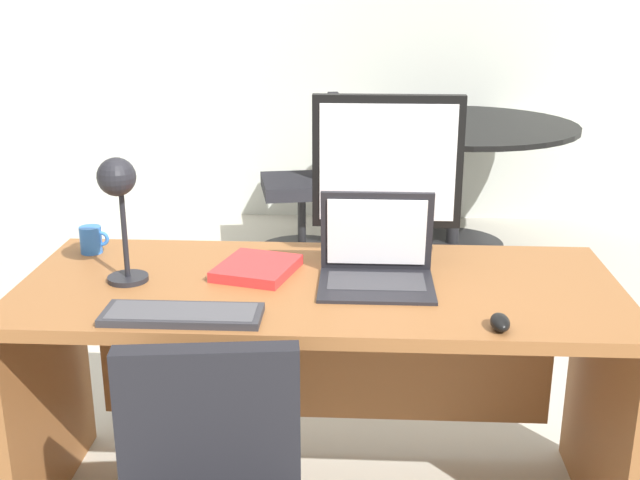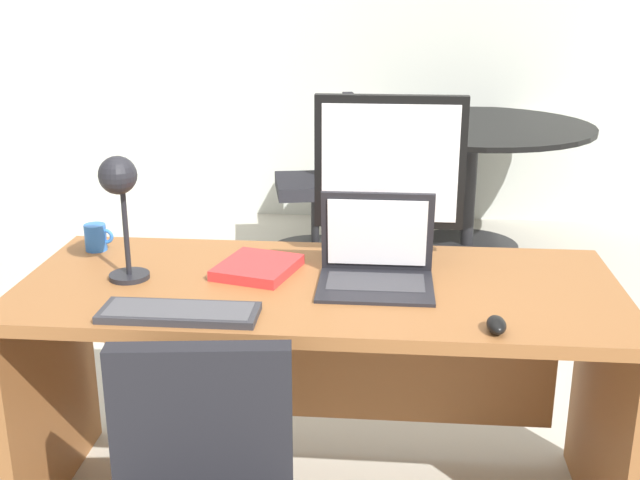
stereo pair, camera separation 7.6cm
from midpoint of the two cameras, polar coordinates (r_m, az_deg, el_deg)
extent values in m
plane|color=#B7B2A3|center=(4.00, 2.40, -5.41)|extent=(12.00, 12.00, 0.00)
cube|color=silver|center=(5.48, 3.55, 16.09)|extent=(10.00, 0.10, 2.80)
cube|color=brown|center=(2.33, 0.85, -3.54)|extent=(1.77, 0.74, 0.04)
cube|color=brown|center=(2.69, -18.16, -10.27)|extent=(0.04, 0.66, 0.72)
cube|color=brown|center=(2.59, 20.66, -11.75)|extent=(0.04, 0.66, 0.72)
cube|color=brown|center=(2.72, 1.26, -8.06)|extent=(1.55, 0.02, 0.50)
cube|color=black|center=(2.55, 5.73, -1.05)|extent=(0.20, 0.16, 0.01)
cube|color=black|center=(2.55, 5.76, 0.09)|extent=(0.04, 0.02, 0.09)
cube|color=black|center=(2.47, 5.95, 5.61)|extent=(0.47, 0.04, 0.42)
cube|color=white|center=(2.45, 5.96, 5.50)|extent=(0.42, 0.00, 0.37)
cube|color=black|center=(2.29, 4.98, -3.35)|extent=(0.33, 0.27, 0.01)
cube|color=#38383D|center=(2.31, 4.98, -3.03)|extent=(0.28, 0.15, 0.00)
cube|color=black|center=(2.35, 5.08, 0.60)|extent=(0.33, 0.05, 0.25)
cube|color=white|center=(2.34, 5.08, 0.51)|extent=(0.29, 0.04, 0.21)
cube|color=#2D2D33|center=(2.12, -9.13, -5.23)|extent=(0.42, 0.14, 0.02)
cube|color=#47474C|center=(2.11, -9.15, -4.96)|extent=(0.39, 0.12, 0.00)
ellipsoid|color=black|center=(2.06, 13.68, -5.99)|extent=(0.05, 0.09, 0.04)
cylinder|color=black|center=(2.41, -12.75, -2.56)|extent=(0.12, 0.12, 0.01)
cylinder|color=black|center=(2.37, -12.99, 0.65)|extent=(0.02, 0.02, 0.27)
sphere|color=black|center=(2.29, -13.52, 4.58)|extent=(0.11, 0.11, 0.11)
cube|color=red|center=(2.40, -3.65, -2.00)|extent=(0.27, 0.29, 0.03)
cylinder|color=blue|center=(2.68, -15.16, 0.18)|extent=(0.07, 0.07, 0.09)
torus|color=blue|center=(2.67, -14.45, 0.25)|extent=(0.05, 0.01, 0.05)
cube|color=black|center=(1.95, -7.46, -12.84)|extent=(0.44, 0.11, 0.39)
cylinder|color=black|center=(5.02, 10.94, -0.47)|extent=(0.64, 0.64, 0.04)
cylinder|color=black|center=(4.92, 11.21, 3.75)|extent=(0.08, 0.08, 0.72)
cylinder|color=black|center=(4.84, 11.48, 8.07)|extent=(1.42, 1.42, 0.03)
cylinder|color=black|center=(4.84, 0.10, -0.85)|extent=(0.56, 0.56, 0.04)
cylinder|color=black|center=(4.78, 0.10, 1.41)|extent=(0.05, 0.05, 0.36)
cube|color=black|center=(4.72, 0.10, 3.97)|extent=(0.54, 0.54, 0.08)
cube|color=black|center=(4.68, 2.79, 7.38)|extent=(0.14, 0.44, 0.48)
camera|label=1|loc=(0.04, -89.06, 0.31)|focal=44.22mm
camera|label=2|loc=(0.04, 90.94, -0.31)|focal=44.22mm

